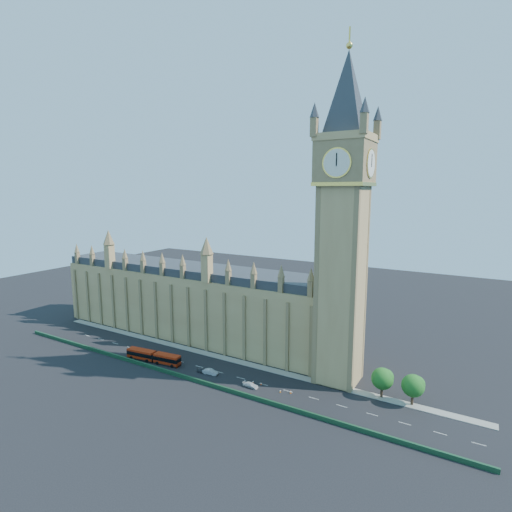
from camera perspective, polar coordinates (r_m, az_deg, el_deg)
The scene contains 15 objects.
ground at distance 134.13m, azimuth -6.70°, elevation -15.78°, with size 400.00×400.00×0.00m, color black.
palace_westminster at distance 160.17m, azimuth -9.25°, elevation -6.33°, with size 120.00×20.00×28.00m.
elizabeth_tower at distance 116.23m, azimuth 12.45°, elevation 8.02°, with size 20.59×20.59×105.00m.
bridge_parapet at distance 127.54m, azimuth -9.25°, elevation -16.93°, with size 160.00×0.60×1.20m, color #1E4C2D.
kerb_north at distance 141.09m, azimuth -4.32°, elevation -14.39°, with size 160.00×3.00×0.16m, color gray.
tree_east_near at distance 120.23m, azimuth 17.72°, elevation -16.30°, with size 6.00×6.00×8.50m.
tree_east_far at distance 119.05m, azimuth 21.64°, elevation -16.80°, with size 6.00×6.00×8.50m.
red_bus at distance 142.03m, azimuth -14.45°, elevation -13.74°, with size 20.44×5.26×3.44m.
car_grey at distance 131.98m, azimuth -7.49°, elevation -15.89°, with size 1.66×4.13×1.41m, color #42444A.
car_silver at distance 130.54m, azimuth -6.54°, elevation -16.12°, with size 1.72×4.95×1.63m, color #B4B6BD.
car_white at distance 122.33m, azimuth -0.78°, elevation -17.96°, with size 1.94×4.76×1.38m, color silver.
cone_a at distance 119.78m, azimuth 4.96°, elevation -18.79°, with size 0.50×0.50×0.79m.
cone_b at distance 120.07m, azimuth 3.48°, elevation -18.71°, with size 0.59×0.59×0.72m.
cone_c at distance 123.83m, azimuth 0.74°, elevation -17.77°, with size 0.54×0.54×0.72m.
cone_d at distance 124.70m, azimuth -0.44°, elevation -17.56°, with size 0.51×0.51×0.76m.
Camera 1 is at (73.76, -96.58, 56.77)m, focal length 28.00 mm.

